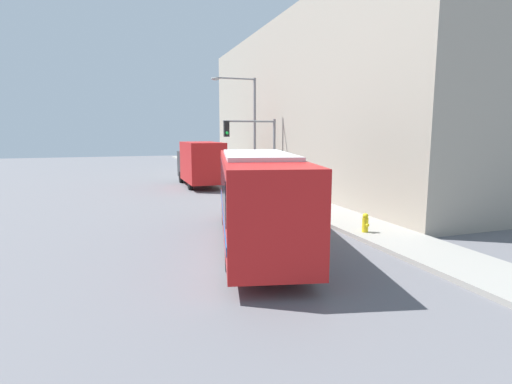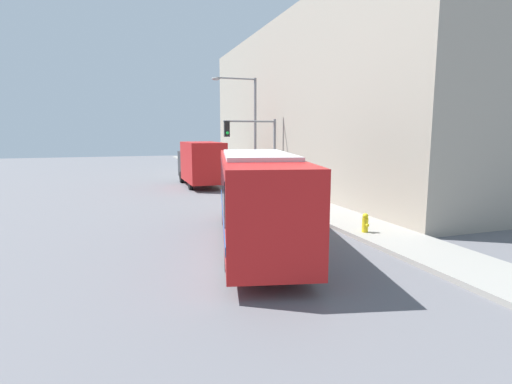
% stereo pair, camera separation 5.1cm
% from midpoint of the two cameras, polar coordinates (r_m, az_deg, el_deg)
% --- Properties ---
extents(ground_plane, '(120.00, 120.00, 0.00)m').
position_cam_midpoint_polar(ground_plane, '(12.10, 0.20, -10.70)').
color(ground_plane, slate).
extents(sidewalk, '(2.54, 70.00, 0.16)m').
position_cam_midpoint_polar(sidewalk, '(32.46, -1.84, 1.61)').
color(sidewalk, gray).
rests_on(sidewalk, ground_plane).
extents(building_facade, '(6.00, 31.96, 11.90)m').
position_cam_midpoint_polar(building_facade, '(31.07, 7.53, 12.07)').
color(building_facade, '#9E9384').
rests_on(building_facade, ground_plane).
extents(city_bus, '(4.69, 10.42, 3.28)m').
position_cam_midpoint_polar(city_bus, '(14.13, 0.04, 0.02)').
color(city_bus, red).
rests_on(city_bus, ground_plane).
extents(delivery_truck, '(2.44, 7.14, 3.29)m').
position_cam_midpoint_polar(delivery_truck, '(30.01, -8.05, 4.20)').
color(delivery_truck, '#B21919').
rests_on(delivery_truck, ground_plane).
extents(fire_hydrant, '(0.24, 0.32, 0.74)m').
position_cam_midpoint_polar(fire_hydrant, '(15.97, 15.26, -4.25)').
color(fire_hydrant, gold).
rests_on(fire_hydrant, sidewalk).
extents(traffic_light_pole, '(3.28, 0.35, 4.62)m').
position_cam_midpoint_polar(traffic_light_pole, '(24.07, -0.12, 7.06)').
color(traffic_light_pole, slate).
rests_on(traffic_light_pole, sidewalk).
extents(parking_meter, '(0.14, 0.14, 1.41)m').
position_cam_midpoint_polar(parking_meter, '(22.27, 4.57, 1.09)').
color(parking_meter, slate).
rests_on(parking_meter, sidewalk).
extents(street_lamp, '(3.16, 0.28, 7.53)m').
position_cam_midpoint_polar(street_lamp, '(28.11, -1.07, 9.93)').
color(street_lamp, slate).
rests_on(street_lamp, sidewalk).
extents(pedestrian_near_corner, '(0.34, 0.34, 1.87)m').
position_cam_midpoint_polar(pedestrian_near_corner, '(22.95, 4.91, 1.33)').
color(pedestrian_near_corner, '#47382D').
rests_on(pedestrian_near_corner, sidewalk).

